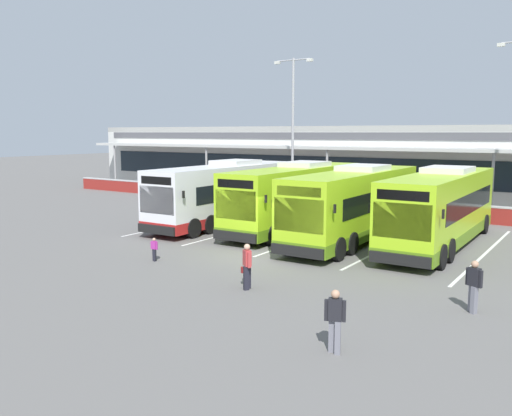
{
  "coord_description": "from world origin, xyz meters",
  "views": [
    {
      "loc": [
        12.9,
        -19.66,
        5.45
      ],
      "look_at": [
        -2.19,
        3.0,
        1.6
      ],
      "focal_mm": 37.59,
      "sensor_mm": 36.0,
      "label": 1
    }
  ],
  "objects_px": {
    "coach_bus_centre": "(355,205)",
    "pedestrian_near_bin": "(335,319)",
    "lamp_post_west": "(293,121)",
    "coach_bus_left_centre": "(297,198)",
    "pedestrian_with_handbag": "(247,265)",
    "pedestrian_in_dark_coat": "(474,285)",
    "coach_bus_leftmost": "(227,194)",
    "coach_bus_right_centre": "(441,209)",
    "pedestrian_child": "(154,249)"
  },
  "relations": [
    {
      "from": "lamp_post_west",
      "to": "coach_bus_left_centre",
      "type": "bearing_deg",
      "value": -58.94
    },
    {
      "from": "pedestrian_with_handbag",
      "to": "pedestrian_near_bin",
      "type": "height_order",
      "value": "same"
    },
    {
      "from": "coach_bus_centre",
      "to": "pedestrian_near_bin",
      "type": "bearing_deg",
      "value": -68.58
    },
    {
      "from": "lamp_post_west",
      "to": "coach_bus_centre",
      "type": "bearing_deg",
      "value": -47.7
    },
    {
      "from": "coach_bus_centre",
      "to": "pedestrian_with_handbag",
      "type": "relative_size",
      "value": 7.52
    },
    {
      "from": "coach_bus_left_centre",
      "to": "coach_bus_right_centre",
      "type": "xyz_separation_m",
      "value": [
        8.08,
        -0.21,
        0.0
      ]
    },
    {
      "from": "pedestrian_with_handbag",
      "to": "coach_bus_centre",
      "type": "bearing_deg",
      "value": 92.03
    },
    {
      "from": "coach_bus_left_centre",
      "to": "lamp_post_west",
      "type": "relative_size",
      "value": 1.11
    },
    {
      "from": "pedestrian_with_handbag",
      "to": "pedestrian_child",
      "type": "bearing_deg",
      "value": 167.91
    },
    {
      "from": "pedestrian_near_bin",
      "to": "coach_bus_right_centre",
      "type": "bearing_deg",
      "value": 95.02
    },
    {
      "from": "coach_bus_leftmost",
      "to": "coach_bus_left_centre",
      "type": "bearing_deg",
      "value": 9.66
    },
    {
      "from": "pedestrian_in_dark_coat",
      "to": "coach_bus_leftmost",
      "type": "bearing_deg",
      "value": 151.03
    },
    {
      "from": "pedestrian_with_handbag",
      "to": "pedestrian_in_dark_coat",
      "type": "xyz_separation_m",
      "value": [
        7.14,
        1.79,
        0.02
      ]
    },
    {
      "from": "coach_bus_centre",
      "to": "coach_bus_right_centre",
      "type": "height_order",
      "value": "same"
    },
    {
      "from": "coach_bus_leftmost",
      "to": "coach_bus_centre",
      "type": "bearing_deg",
      "value": -2.86
    },
    {
      "from": "coach_bus_leftmost",
      "to": "coach_bus_centre",
      "type": "xyz_separation_m",
      "value": [
        8.44,
        -0.42,
        0.0
      ]
    },
    {
      "from": "coach_bus_left_centre",
      "to": "coach_bus_centre",
      "type": "distance_m",
      "value": 4.22
    },
    {
      "from": "coach_bus_left_centre",
      "to": "pedestrian_in_dark_coat",
      "type": "height_order",
      "value": "coach_bus_left_centre"
    },
    {
      "from": "coach_bus_leftmost",
      "to": "coach_bus_left_centre",
      "type": "distance_m",
      "value": 4.45
    },
    {
      "from": "pedestrian_with_handbag",
      "to": "pedestrian_child",
      "type": "distance_m",
      "value": 5.78
    },
    {
      "from": "pedestrian_in_dark_coat",
      "to": "pedestrian_child",
      "type": "xyz_separation_m",
      "value": [
        -12.78,
        -0.58,
        -0.33
      ]
    },
    {
      "from": "coach_bus_leftmost",
      "to": "pedestrian_child",
      "type": "xyz_separation_m",
      "value": [
        3.15,
        -9.4,
        -1.24
      ]
    },
    {
      "from": "pedestrian_in_dark_coat",
      "to": "coach_bus_left_centre",
      "type": "bearing_deg",
      "value": 140.37
    },
    {
      "from": "coach_bus_left_centre",
      "to": "pedestrian_with_handbag",
      "type": "bearing_deg",
      "value": -68.76
    },
    {
      "from": "coach_bus_leftmost",
      "to": "pedestrian_in_dark_coat",
      "type": "bearing_deg",
      "value": -28.97
    },
    {
      "from": "coach_bus_centre",
      "to": "pedestrian_with_handbag",
      "type": "bearing_deg",
      "value": -87.97
    },
    {
      "from": "coach_bus_leftmost",
      "to": "pedestrian_with_handbag",
      "type": "xyz_separation_m",
      "value": [
        8.8,
        -10.61,
        -0.93
      ]
    },
    {
      "from": "coach_bus_leftmost",
      "to": "lamp_post_west",
      "type": "height_order",
      "value": "lamp_post_west"
    },
    {
      "from": "coach_bus_right_centre",
      "to": "pedestrian_near_bin",
      "type": "relative_size",
      "value": 7.52
    },
    {
      "from": "lamp_post_west",
      "to": "coach_bus_right_centre",
      "type": "bearing_deg",
      "value": -35.47
    },
    {
      "from": "coach_bus_leftmost",
      "to": "coach_bus_right_centre",
      "type": "bearing_deg",
      "value": 2.47
    },
    {
      "from": "coach_bus_left_centre",
      "to": "coach_bus_centre",
      "type": "relative_size",
      "value": 1.0
    },
    {
      "from": "pedestrian_with_handbag",
      "to": "coach_bus_leftmost",
      "type": "bearing_deg",
      "value": 129.67
    },
    {
      "from": "pedestrian_in_dark_coat",
      "to": "lamp_post_west",
      "type": "distance_m",
      "value": 26.53
    },
    {
      "from": "coach_bus_centre",
      "to": "pedestrian_near_bin",
      "type": "relative_size",
      "value": 7.52
    },
    {
      "from": "lamp_post_west",
      "to": "pedestrian_child",
      "type": "bearing_deg",
      "value": -76.9
    },
    {
      "from": "pedestrian_near_bin",
      "to": "pedestrian_with_handbag",
      "type": "bearing_deg",
      "value": 146.15
    },
    {
      "from": "pedestrian_with_handbag",
      "to": "lamp_post_west",
      "type": "distance_m",
      "value": 24.05
    },
    {
      "from": "coach_bus_leftmost",
      "to": "pedestrian_child",
      "type": "distance_m",
      "value": 9.99
    },
    {
      "from": "coach_bus_left_centre",
      "to": "coach_bus_leftmost",
      "type": "bearing_deg",
      "value": -170.34
    },
    {
      "from": "pedestrian_with_handbag",
      "to": "pedestrian_child",
      "type": "height_order",
      "value": "pedestrian_with_handbag"
    },
    {
      "from": "coach_bus_centre",
      "to": "pedestrian_in_dark_coat",
      "type": "distance_m",
      "value": 11.29
    },
    {
      "from": "coach_bus_left_centre",
      "to": "pedestrian_child",
      "type": "xyz_separation_m",
      "value": [
        -1.23,
        -10.14,
        -1.24
      ]
    },
    {
      "from": "coach_bus_centre",
      "to": "pedestrian_near_bin",
      "type": "xyz_separation_m",
      "value": [
        5.29,
        -13.49,
        -0.91
      ]
    },
    {
      "from": "pedestrian_in_dark_coat",
      "to": "lamp_post_west",
      "type": "bearing_deg",
      "value": 132.07
    },
    {
      "from": "coach_bus_leftmost",
      "to": "pedestrian_with_handbag",
      "type": "bearing_deg",
      "value": -50.33
    },
    {
      "from": "coach_bus_left_centre",
      "to": "coach_bus_right_centre",
      "type": "bearing_deg",
      "value": -1.47
    },
    {
      "from": "coach_bus_leftmost",
      "to": "pedestrian_child",
      "type": "bearing_deg",
      "value": -71.46
    },
    {
      "from": "coach_bus_left_centre",
      "to": "pedestrian_child",
      "type": "relative_size",
      "value": 12.13
    },
    {
      "from": "pedestrian_child",
      "to": "coach_bus_leftmost",
      "type": "bearing_deg",
      "value": 108.54
    }
  ]
}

